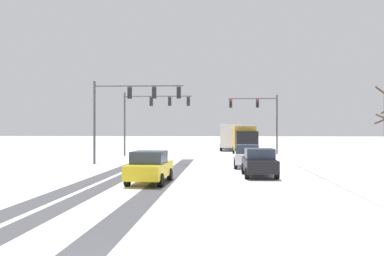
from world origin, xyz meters
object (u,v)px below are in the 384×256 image
car_yellow_cab_third (150,167)px  box_truck_delivery (245,140)px  car_black_second (259,162)px  bus_oncoming (231,135)px  traffic_signal_near_left (130,102)px  traffic_signal_far_left (152,109)px  traffic_signal_far_right (260,112)px  car_white_lead (247,156)px

car_yellow_cab_third → box_truck_delivery: 23.85m
car_black_second → bus_oncoming: (-0.97, 31.09, 1.18)m
traffic_signal_near_left → bus_oncoming: bearing=70.4°
traffic_signal_far_left → car_yellow_cab_third: bearing=-80.4°
traffic_signal_near_left → car_black_second: (9.29, -7.78, -4.01)m
traffic_signal_far_right → car_yellow_cab_third: traffic_signal_far_right is taller
traffic_signal_near_left → car_white_lead: size_ratio=1.71×
traffic_signal_far_left → traffic_signal_far_right: size_ratio=1.08×
traffic_signal_near_left → box_truck_delivery: traffic_signal_near_left is taller
car_black_second → box_truck_delivery: box_truck_delivery is taller
traffic_signal_far_left → car_white_lead: size_ratio=1.69×
car_black_second → box_truck_delivery: (0.26, 19.73, 0.82)m
car_black_second → traffic_signal_far_right: bearing=84.6°
traffic_signal_far_right → traffic_signal_near_left: bearing=-129.3°
car_yellow_cab_third → box_truck_delivery: size_ratio=0.56×
car_yellow_cab_third → bus_oncoming: 34.78m
car_white_lead → car_black_second: 5.65m
traffic_signal_near_left → bus_oncoming: traffic_signal_near_left is taller
car_white_lead → car_yellow_cab_third: same height
car_yellow_cab_third → bus_oncoming: bearing=82.1°
bus_oncoming → car_yellow_cab_third: bearing=-97.9°
car_white_lead → traffic_signal_far_right: bearing=81.4°
box_truck_delivery → car_yellow_cab_third: bearing=-104.6°
traffic_signal_far_left → traffic_signal_far_right: same height
car_black_second → car_yellow_cab_third: size_ratio=0.99×
car_yellow_cab_third → bus_oncoming: size_ratio=0.38×
traffic_signal_near_left → traffic_signal_far_left: bearing=90.2°
traffic_signal_near_left → car_yellow_cab_third: bearing=-72.4°
car_white_lead → car_yellow_cab_third: 10.47m
traffic_signal_far_right → traffic_signal_far_left: bearing=-161.0°
traffic_signal_far_right → car_yellow_cab_third: size_ratio=1.56×
car_yellow_cab_third → box_truck_delivery: bearing=75.4°
car_black_second → car_white_lead: bearing=93.8°
traffic_signal_far_right → bus_oncoming: (-3.03, 9.43, -2.62)m
car_black_second → box_truck_delivery: bearing=89.2°
car_white_lead → car_black_second: bearing=-86.2°
traffic_signal_far_right → bus_oncoming: 10.25m
traffic_signal_far_left → bus_oncoming: 15.99m
car_black_second → box_truck_delivery: 19.75m
car_white_lead → bus_oncoming: (-0.60, 25.46, 1.18)m
traffic_signal_far_left → bus_oncoming: traffic_signal_far_left is taller
car_black_second → car_yellow_cab_third: 6.66m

